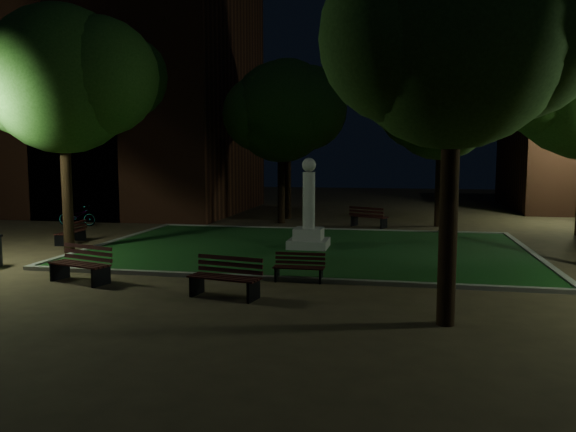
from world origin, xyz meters
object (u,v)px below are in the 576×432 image
(monument, at_px, (309,223))
(bicycle, at_px, (77,216))
(bench_near_left, at_px, (226,278))
(bench_near_right, at_px, (299,268))
(bench_left_side, at_px, (72,233))
(bench_far_side, at_px, (368,218))
(bench_west_near, at_px, (82,265))

(monument, relative_size, bicycle, 1.73)
(bench_near_left, relative_size, bench_near_right, 1.33)
(bench_near_right, bearing_deg, bicycle, 141.96)
(bench_near_left, distance_m, bench_left_side, 10.63)
(monument, distance_m, bench_far_side, 6.92)
(bench_left_side, bearing_deg, bench_near_right, 60.47)
(bench_west_near, bearing_deg, bench_left_side, 141.34)
(bench_west_near, relative_size, bicycle, 1.01)
(bench_far_side, bearing_deg, bench_near_right, 108.79)
(bench_left_side, distance_m, bench_far_side, 12.97)
(bicycle, bearing_deg, bench_left_side, -155.17)
(bench_near_left, distance_m, bicycle, 15.95)
(bench_near_left, bearing_deg, bench_west_near, -179.23)
(bench_near_left, distance_m, bench_far_side, 13.96)
(bench_left_side, xyz_separation_m, bench_far_side, (10.91, 7.02, 0.06))
(bicycle, bearing_deg, monument, -115.59)
(bicycle, bearing_deg, bench_near_left, -141.16)
(bench_near_left, xyz_separation_m, bench_near_right, (1.43, 2.02, -0.10))
(bench_near_left, distance_m, bench_near_right, 2.47)
(monument, relative_size, bench_left_side, 2.02)
(bench_west_near, relative_size, bench_far_side, 1.01)
(bench_left_side, height_order, bicycle, bicycle)
(bench_far_side, bearing_deg, bench_near_left, 103.83)
(bench_far_side, bearing_deg, monument, 99.99)
(bench_near_right, xyz_separation_m, bench_west_near, (-5.69, -1.24, 0.10))
(bench_west_near, distance_m, bench_left_side, 7.13)
(bench_west_near, xyz_separation_m, bicycle, (-6.76, 10.75, 0.03))
(bench_west_near, relative_size, bench_left_side, 1.19)
(bench_left_side, relative_size, bench_far_side, 0.85)
(bench_near_right, bearing_deg, bench_west_near, -168.36)
(monument, bearing_deg, bench_near_left, -97.19)
(bench_far_side, xyz_separation_m, bicycle, (-13.67, -2.17, 0.03))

